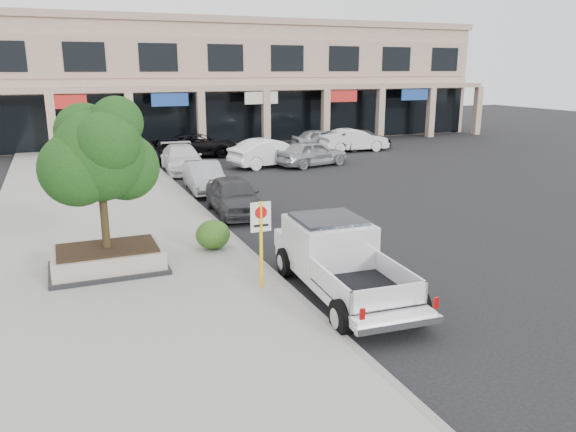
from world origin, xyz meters
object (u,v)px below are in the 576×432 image
object	(u,v)px
no_parking_sign	(261,233)
lot_car_a	(312,153)
pickup_truck	(344,262)
curb_car_a	(234,196)
lot_car_f	(354,140)
planter	(108,259)
lot_car_e	(321,139)
lot_car_b	(270,153)
lot_car_d	(199,145)
lot_car_c	(361,139)
curb_car_b	(204,177)
curb_car_c	(182,159)
planter_tree	(104,155)
curb_car_d	(170,150)

from	to	relation	value
no_parking_sign	lot_car_a	bearing A→B (deg)	61.37
pickup_truck	curb_car_a	size ratio (longest dim) A/B	1.35
lot_car_f	planter	bearing A→B (deg)	138.49
lot_car_e	lot_car_b	bearing A→B (deg)	133.21
lot_car_d	lot_car_c	bearing A→B (deg)	-79.70
curb_car_b	lot_car_e	world-z (taller)	lot_car_e
curb_car_c	lot_car_a	bearing A→B (deg)	-4.59
no_parking_sign	planter	bearing A→B (deg)	141.40
planter_tree	lot_car_e	bearing A→B (deg)	51.23
lot_car_e	lot_car_f	bearing A→B (deg)	-135.33
pickup_truck	curb_car_a	world-z (taller)	pickup_truck
planter_tree	lot_car_e	xyz separation A→B (m)	(16.70, 20.79, -2.67)
curb_car_a	lot_car_b	distance (m)	11.48
planter	lot_car_e	distance (m)	26.88
curb_car_c	curb_car_d	bearing A→B (deg)	92.63
planter_tree	lot_car_e	size ratio (longest dim) A/B	0.92
planter_tree	curb_car_b	bearing A→B (deg)	62.04
lot_car_c	lot_car_f	distance (m)	1.06
no_parking_sign	lot_car_e	bearing A→B (deg)	60.95
no_parking_sign	lot_car_e	size ratio (longest dim) A/B	0.53
lot_car_c	lot_car_e	xyz separation A→B (m)	(-2.61, 1.24, 0.01)
lot_car_d	lot_car_e	distance (m)	9.03
lot_car_f	curb_car_b	bearing A→B (deg)	127.43
planter_tree	curb_car_b	xyz separation A→B (m)	(5.20, 9.79, -2.70)
no_parking_sign	curb_car_c	bearing A→B (deg)	84.17
lot_car_a	lot_car_e	xyz separation A→B (m)	(3.72, 6.40, -0.03)
no_parking_sign	curb_car_c	size ratio (longest dim) A/B	0.45
curb_car_a	lot_car_b	world-z (taller)	lot_car_b
planter	lot_car_b	distance (m)	18.83
lot_car_b	curb_car_c	bearing A→B (deg)	74.25
lot_car_a	lot_car_c	bearing A→B (deg)	-63.55
lot_car_c	lot_car_d	distance (m)	11.72
curb_car_d	lot_car_d	xyz separation A→B (m)	(2.24, 1.32, 0.04)
pickup_truck	lot_car_a	size ratio (longest dim) A/B	1.30
lot_car_a	no_parking_sign	bearing A→B (deg)	138.64
pickup_truck	curb_car_c	bearing A→B (deg)	93.47
lot_car_b	lot_car_d	world-z (taller)	lot_car_b
no_parking_sign	lot_car_b	distance (m)	19.69
curb_car_c	planter	bearing A→B (deg)	-105.70
planter	lot_car_c	bearing A→B (deg)	45.38
lot_car_b	lot_car_c	distance (m)	9.67
pickup_truck	curb_car_d	bearing A→B (deg)	93.31
lot_car_c	no_parking_sign	bearing A→B (deg)	132.40
curb_car_a	lot_car_c	size ratio (longest dim) A/B	0.86
curb_car_c	curb_car_d	xyz separation A→B (m)	(0.07, 4.09, -0.03)
curb_car_b	curb_car_c	distance (m)	5.71
curb_car_a	curb_car_b	size ratio (longest dim) A/B	1.02
lot_car_b	lot_car_f	bearing A→B (deg)	-78.10
curb_car_c	lot_car_c	distance (m)	14.53
pickup_truck	lot_car_d	xyz separation A→B (m)	(2.35, 25.02, -0.18)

